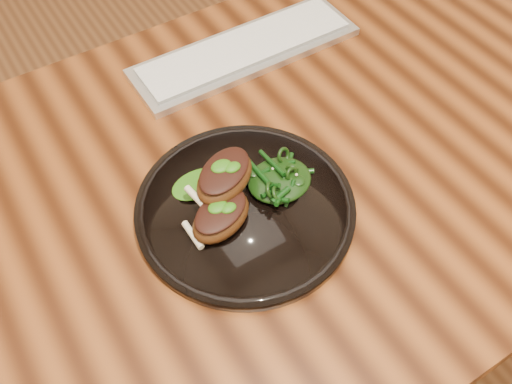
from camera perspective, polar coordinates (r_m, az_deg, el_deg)
desk at (r=0.92m, az=0.07°, el=-1.22°), size 1.60×0.80×0.75m
plate at (r=0.80m, az=-1.08°, el=-1.64°), size 0.31×0.31×0.02m
lamb_chop_front at (r=0.76m, az=-3.57°, el=-2.40°), size 0.11×0.09×0.04m
lamb_chop_back at (r=0.77m, az=-3.20°, el=1.57°), size 0.12×0.10×0.05m
herb_smear at (r=0.82m, az=-5.83°, el=0.80°), size 0.08×0.05×0.00m
greens_heap at (r=0.80m, az=2.38°, el=1.47°), size 0.09×0.09×0.04m
keyboard at (r=1.04m, az=-1.08°, el=13.98°), size 0.41×0.13×0.02m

